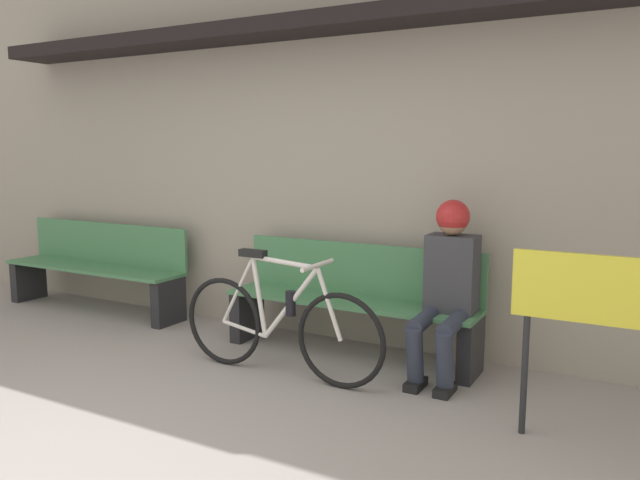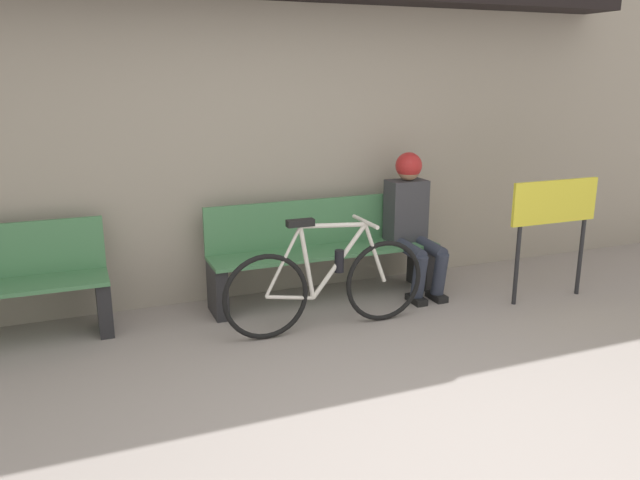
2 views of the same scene
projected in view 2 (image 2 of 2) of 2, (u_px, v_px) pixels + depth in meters
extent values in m
plane|color=gray|center=(421.00, 453.00, 3.18)|extent=(24.00, 24.00, 0.00)
cube|color=#9E9384|center=(261.00, 108.00, 5.18)|extent=(12.00, 0.12, 3.20)
cube|color=#477F51|center=(326.00, 251.00, 5.25)|extent=(1.97, 0.42, 0.03)
cube|color=#477F51|center=(318.00, 222.00, 5.36)|extent=(1.97, 0.03, 0.40)
cube|color=#232326|center=(218.00, 290.00, 4.96)|extent=(0.10, 0.36, 0.41)
cube|color=#232326|center=(422.00, 264.00, 5.64)|extent=(0.10, 0.36, 0.41)
torus|color=black|center=(266.00, 297.00, 4.48)|extent=(0.64, 0.04, 0.64)
torus|color=black|center=(384.00, 281.00, 4.82)|extent=(0.64, 0.04, 0.64)
cylinder|color=silver|center=(334.00, 225.00, 4.54)|extent=(0.52, 0.03, 0.07)
cylinder|color=silver|center=(339.00, 261.00, 4.63)|extent=(0.45, 0.03, 0.55)
cylinder|color=silver|center=(307.00, 263.00, 4.54)|extent=(0.13, 0.03, 0.56)
cylinder|color=silver|center=(290.00, 298.00, 4.55)|extent=(0.37, 0.03, 0.08)
cylinder|color=silver|center=(283.00, 262.00, 4.46)|extent=(0.29, 0.02, 0.51)
cylinder|color=silver|center=(375.00, 253.00, 4.73)|extent=(0.20, 0.03, 0.48)
cube|color=black|center=(300.00, 223.00, 4.44)|extent=(0.20, 0.07, 0.05)
cylinder|color=silver|center=(365.00, 222.00, 4.64)|extent=(0.03, 0.40, 0.03)
cylinder|color=black|center=(339.00, 261.00, 4.63)|extent=(0.07, 0.07, 0.17)
cylinder|color=#2D3342|center=(409.00, 249.00, 5.30)|extent=(0.11, 0.43, 0.13)
cylinder|color=#2D3342|center=(419.00, 277.00, 5.19)|extent=(0.11, 0.17, 0.39)
cube|color=black|center=(416.00, 300.00, 5.27)|extent=(0.10, 0.22, 0.06)
cylinder|color=#2D3342|center=(429.00, 247.00, 5.37)|extent=(0.11, 0.43, 0.13)
cylinder|color=#2D3342|center=(440.00, 274.00, 5.26)|extent=(0.11, 0.17, 0.39)
cube|color=black|center=(437.00, 296.00, 5.34)|extent=(0.10, 0.22, 0.06)
cube|color=#38383D|center=(406.00, 210.00, 5.49)|extent=(0.34, 0.22, 0.54)
sphere|color=#9E7556|center=(409.00, 169.00, 5.38)|extent=(0.20, 0.20, 0.20)
sphere|color=#B22323|center=(409.00, 166.00, 5.37)|extent=(0.23, 0.23, 0.23)
cube|color=#232326|center=(104.00, 305.00, 4.65)|extent=(0.10, 0.36, 0.41)
cylinder|color=#232326|center=(517.00, 266.00, 5.16)|extent=(0.04, 0.04, 0.67)
cylinder|color=#232326|center=(580.00, 257.00, 5.41)|extent=(0.04, 0.04, 0.67)
cube|color=yellow|center=(555.00, 202.00, 5.15)|extent=(0.85, 0.03, 0.36)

